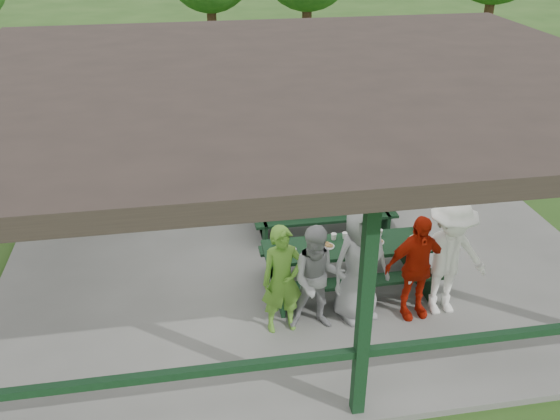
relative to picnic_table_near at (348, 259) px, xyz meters
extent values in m
plane|color=#254916|center=(-0.58, 1.20, -0.58)|extent=(90.00, 90.00, 0.00)
cube|color=slate|center=(-0.58, 1.20, -0.53)|extent=(10.00, 8.00, 0.10)
cube|color=black|center=(-0.58, -2.60, 1.02)|extent=(0.15, 0.15, 3.00)
cube|color=black|center=(-5.38, 5.00, 1.02)|extent=(0.15, 0.15, 3.00)
cube|color=black|center=(-0.58, 5.00, 1.02)|extent=(0.15, 0.15, 3.00)
cube|color=black|center=(4.22, 5.00, 1.02)|extent=(0.15, 0.15, 3.00)
cube|color=black|center=(-2.98, -2.60, 0.42)|extent=(4.65, 0.10, 0.10)
cube|color=black|center=(1.82, -2.60, 0.42)|extent=(4.65, 0.10, 0.10)
cube|color=black|center=(-2.98, 5.00, 0.42)|extent=(4.65, 0.10, 0.10)
cube|color=black|center=(1.82, 5.00, 0.42)|extent=(4.65, 0.10, 0.10)
cube|color=black|center=(-0.58, -2.60, 2.42)|extent=(9.80, 0.15, 0.20)
cube|color=black|center=(-0.58, 5.00, 2.42)|extent=(9.80, 0.15, 0.20)
cube|color=#2B241F|center=(-0.58, 1.20, 2.64)|extent=(10.60, 8.60, 0.24)
cube|color=black|center=(0.00, 0.00, 0.24)|extent=(2.67, 0.75, 0.06)
cube|color=black|center=(0.00, -0.55, -0.05)|extent=(2.67, 0.28, 0.05)
cube|color=black|center=(0.00, 0.55, -0.05)|extent=(2.67, 0.28, 0.05)
cube|color=black|center=(-1.16, 0.00, -0.10)|extent=(0.06, 0.70, 0.75)
cube|color=black|center=(1.16, 0.00, -0.10)|extent=(0.06, 0.70, 0.75)
cube|color=black|center=(-1.16, 0.00, -0.25)|extent=(0.06, 1.39, 0.45)
cube|color=black|center=(1.16, 0.00, -0.25)|extent=(0.06, 1.39, 0.45)
cube|color=black|center=(0.02, 2.00, 0.24)|extent=(2.62, 0.75, 0.06)
cube|color=black|center=(0.02, 1.45, -0.05)|extent=(2.62, 0.28, 0.05)
cube|color=black|center=(0.02, 2.55, -0.05)|extent=(2.62, 0.28, 0.05)
cube|color=black|center=(-1.11, 2.00, -0.10)|extent=(0.06, 0.70, 0.75)
cube|color=black|center=(1.15, 2.00, -0.10)|extent=(0.06, 0.70, 0.75)
cube|color=black|center=(-1.11, 2.00, -0.25)|extent=(0.06, 1.39, 0.45)
cube|color=black|center=(1.15, 2.00, -0.25)|extent=(0.06, 1.39, 0.45)
cylinder|color=white|center=(-0.94, 0.00, 0.28)|extent=(0.22, 0.22, 0.01)
torus|color=olive|center=(-0.98, -0.02, 0.30)|extent=(0.10, 0.10, 0.03)
torus|color=olive|center=(-0.90, -0.02, 0.30)|extent=(0.10, 0.10, 0.03)
torus|color=olive|center=(-0.94, 0.04, 0.30)|extent=(0.10, 0.10, 0.03)
cylinder|color=white|center=(-0.34, 0.00, 0.28)|extent=(0.22, 0.22, 0.01)
torus|color=olive|center=(-0.38, -0.02, 0.30)|extent=(0.10, 0.10, 0.03)
torus|color=olive|center=(-0.30, -0.02, 0.30)|extent=(0.10, 0.10, 0.03)
torus|color=olive|center=(-0.34, 0.04, 0.30)|extent=(0.10, 0.10, 0.03)
cylinder|color=white|center=(0.47, 0.00, 0.28)|extent=(0.22, 0.22, 0.01)
torus|color=olive|center=(0.43, -0.02, 0.30)|extent=(0.10, 0.10, 0.03)
torus|color=olive|center=(0.51, -0.02, 0.30)|extent=(0.10, 0.10, 0.03)
torus|color=olive|center=(0.47, 0.04, 0.30)|extent=(0.10, 0.10, 0.03)
cylinder|color=white|center=(1.12, 0.00, 0.28)|extent=(0.22, 0.22, 0.01)
torus|color=olive|center=(1.08, -0.02, 0.30)|extent=(0.10, 0.10, 0.03)
torus|color=olive|center=(1.16, -0.02, 0.30)|extent=(0.10, 0.10, 0.03)
torus|color=olive|center=(1.12, 0.04, 0.30)|extent=(0.10, 0.10, 0.03)
cylinder|color=#381E0F|center=(-0.57, -0.18, 0.32)|extent=(0.06, 0.06, 0.10)
cylinder|color=#381E0F|center=(0.38, -0.18, 0.32)|extent=(0.06, 0.06, 0.10)
cylinder|color=#381E0F|center=(1.11, -0.18, 0.32)|extent=(0.06, 0.06, 0.10)
cylinder|color=#381E0F|center=(1.15, -0.18, 0.32)|extent=(0.06, 0.06, 0.10)
cone|color=white|center=(-0.19, 0.20, 0.32)|extent=(0.09, 0.09, 0.10)
cone|color=white|center=(-0.01, 0.20, 0.32)|extent=(0.09, 0.09, 0.10)
cone|color=white|center=(0.33, 0.20, 0.32)|extent=(0.09, 0.09, 0.10)
cone|color=white|center=(0.57, 0.20, 0.32)|extent=(0.09, 0.09, 0.10)
imported|color=#5B982E|center=(-1.21, -0.90, 0.35)|extent=(0.64, 0.46, 1.66)
imported|color=#9B9C9F|center=(-0.71, -0.94, 0.34)|extent=(0.87, 0.72, 1.63)
imported|color=gray|center=(-0.06, -0.79, 0.45)|extent=(1.03, 0.81, 1.85)
imported|color=#B21A08|center=(0.76, -0.90, 0.35)|extent=(1.00, 0.49, 1.65)
imported|color=white|center=(1.23, -0.90, 0.45)|extent=(1.22, 0.72, 1.86)
cylinder|color=#55341D|center=(1.23, -0.90, 1.33)|extent=(0.33, 0.33, 0.02)
cylinder|color=#55341D|center=(1.23, -0.90, 1.39)|extent=(0.19, 0.19, 0.11)
imported|color=#99B9ED|center=(-0.74, 2.88, 0.25)|extent=(1.42, 0.84, 1.46)
imported|color=#3A6898|center=(-1.96, 3.49, 0.45)|extent=(0.79, 0.68, 1.85)
imported|color=#959598|center=(0.87, 2.81, 0.38)|extent=(0.84, 0.66, 1.72)
imported|color=silver|center=(1.08, 8.69, 0.22)|extent=(6.14, 3.81, 1.59)
cube|color=navy|center=(-3.34, 9.87, 0.21)|extent=(2.75, 1.39, 0.12)
cube|color=navy|center=(-3.34, 9.19, 0.45)|extent=(2.74, 0.08, 0.39)
cube|color=navy|center=(-3.34, 10.56, 0.45)|extent=(2.74, 0.08, 0.39)
cube|color=navy|center=(-4.71, 9.86, 0.45)|extent=(0.07, 1.37, 0.39)
cube|color=navy|center=(-1.97, 9.88, 0.45)|extent=(0.07, 1.37, 0.39)
cylinder|color=black|center=(-4.22, 9.13, -0.21)|extent=(0.74, 0.18, 0.74)
cylinder|color=yellow|center=(-4.22, 9.13, -0.21)|extent=(0.28, 0.22, 0.27)
cylinder|color=black|center=(-4.23, 10.60, -0.21)|extent=(0.74, 0.18, 0.74)
cylinder|color=yellow|center=(-4.23, 10.60, -0.21)|extent=(0.28, 0.22, 0.27)
cylinder|color=black|center=(-2.45, 9.14, -0.21)|extent=(0.74, 0.18, 0.74)
cylinder|color=yellow|center=(-2.45, 9.14, -0.21)|extent=(0.28, 0.22, 0.27)
cylinder|color=black|center=(-2.46, 10.61, -0.21)|extent=(0.74, 0.18, 0.74)
cylinder|color=yellow|center=(-2.46, 10.61, -0.21)|extent=(0.28, 0.22, 0.27)
cube|color=navy|center=(-1.48, 9.88, 0.11)|extent=(0.98, 0.08, 0.08)
cone|color=#F2590C|center=(-4.76, 9.86, 0.55)|extent=(0.02, 0.39, 0.39)
cylinder|color=black|center=(-1.02, 15.75, 0.70)|extent=(0.36, 0.36, 2.56)
cylinder|color=black|center=(2.47, 14.81, 0.78)|extent=(0.36, 0.36, 2.72)
cylinder|color=black|center=(9.44, 14.20, 0.89)|extent=(0.36, 0.36, 2.94)
cylinder|color=black|center=(10.79, 16.72, 0.81)|extent=(0.36, 0.36, 2.78)
camera|label=1|loc=(-2.40, -7.65, 5.05)|focal=38.00mm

